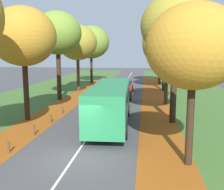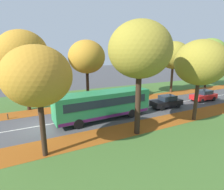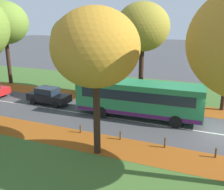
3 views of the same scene
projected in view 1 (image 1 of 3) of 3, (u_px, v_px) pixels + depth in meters
The scene contains 22 objects.
ground_plane at pixel (74, 157), 13.37m from camera, with size 160.00×160.00×0.00m, color #424244.
grass_verge_left at pixel (46, 94), 34.09m from camera, with size 12.00×90.00×0.01m, color #3D6028.
leaf_litter_left at pixel (67, 103), 27.65m from camera, with size 2.80×60.00×0.00m, color #8C4714.
grass_verge_right at pixel (192, 97), 31.82m from camera, with size 12.00×90.00×0.01m, color #3D6028.
leaf_litter_right at pixel (155, 105), 26.51m from camera, with size 2.80×60.00×0.00m, color #8C4714.
road_centre_line at pixel (117, 95), 32.96m from camera, with size 0.12×80.00×0.01m, color silver.
tree_left_near at pixel (23, 37), 19.83m from camera, with size 4.99×4.99×8.74m.
tree_left_mid at pixel (58, 33), 28.64m from camera, with size 5.25×5.25×9.78m.
tree_left_far at pixel (78, 43), 35.39m from camera, with size 5.28×5.28×9.01m.
tree_left_distant at pixel (91, 42), 44.85m from camera, with size 6.23×6.23×9.88m.
tree_right_nearest at pixel (194, 47), 11.61m from camera, with size 4.31×4.31×7.47m.
tree_right_near at pixel (176, 26), 18.88m from camera, with size 5.10×5.10×9.51m.
tree_right_mid at pixel (167, 45), 26.26m from camera, with size 5.02×5.02×8.30m.
tree_right_far at pixel (165, 37), 35.64m from camera, with size 5.67×5.67×9.96m.
tree_right_distant at pixel (160, 41), 43.64m from camera, with size 6.02×6.02×9.99m.
bollard_second at pixel (9, 147), 13.85m from camera, with size 0.12×0.12×0.64m, color #4C3823.
bollard_third at pixel (34, 130), 16.84m from camera, with size 0.12×0.12×0.71m, color #4C3823.
bollard_fourth at pixel (51, 119), 19.85m from camera, with size 0.12×0.12×0.63m, color #4C3823.
bollard_fifth at pixel (63, 110), 22.86m from camera, with size 0.12×0.12×0.63m, color #4C3823.
bus at pixel (111, 102), 19.14m from camera, with size 2.95×10.49×2.98m.
car_black_lead at pixel (122, 95), 28.13m from camera, with size 1.94×4.28×1.62m.
car_red_following at pixel (126, 86), 35.45m from camera, with size 1.79×4.20×1.62m.
Camera 1 is at (3.50, -12.35, 5.26)m, focal length 42.00 mm.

